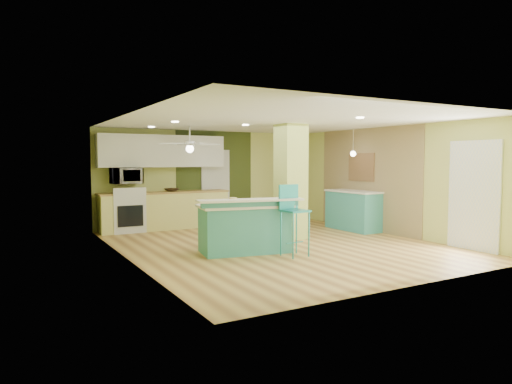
% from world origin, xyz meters
% --- Properties ---
extents(floor, '(6.00, 7.00, 0.01)m').
position_xyz_m(floor, '(0.00, 0.00, -0.01)').
color(floor, olive).
rests_on(floor, ground).
extents(ceiling, '(6.00, 7.00, 0.01)m').
position_xyz_m(ceiling, '(0.00, 0.00, 2.50)').
color(ceiling, white).
rests_on(ceiling, wall_back).
extents(wall_back, '(6.00, 0.01, 2.50)m').
position_xyz_m(wall_back, '(0.00, 3.50, 1.25)').
color(wall_back, '#C3CC6D').
rests_on(wall_back, floor).
extents(wall_front, '(6.00, 0.01, 2.50)m').
position_xyz_m(wall_front, '(0.00, -3.50, 1.25)').
color(wall_front, '#C3CC6D').
rests_on(wall_front, floor).
extents(wall_left, '(0.01, 7.00, 2.50)m').
position_xyz_m(wall_left, '(-3.00, 0.00, 1.25)').
color(wall_left, '#C3CC6D').
rests_on(wall_left, floor).
extents(wall_right, '(0.01, 7.00, 2.50)m').
position_xyz_m(wall_right, '(3.00, 0.00, 1.25)').
color(wall_right, '#C3CC6D').
rests_on(wall_right, floor).
extents(wood_panel, '(0.02, 3.40, 2.50)m').
position_xyz_m(wood_panel, '(2.99, 0.60, 1.25)').
color(wood_panel, olive).
rests_on(wood_panel, floor).
extents(olive_accent, '(2.20, 0.02, 2.50)m').
position_xyz_m(olive_accent, '(0.20, 3.49, 1.25)').
color(olive_accent, '#39451B').
rests_on(olive_accent, floor).
extents(interior_door, '(0.82, 0.05, 2.00)m').
position_xyz_m(interior_door, '(0.20, 3.46, 1.00)').
color(interior_door, silver).
rests_on(interior_door, floor).
extents(french_door, '(0.04, 1.08, 2.10)m').
position_xyz_m(french_door, '(2.97, -2.30, 1.05)').
color(french_door, white).
rests_on(french_door, floor).
extents(column, '(0.55, 0.55, 2.50)m').
position_xyz_m(column, '(0.65, 0.50, 1.25)').
color(column, '#B8C95D').
rests_on(column, floor).
extents(kitchen_run, '(3.25, 0.63, 0.94)m').
position_xyz_m(kitchen_run, '(-1.30, 3.20, 0.47)').
color(kitchen_run, '#E1DC75').
rests_on(kitchen_run, floor).
extents(stove, '(0.76, 0.66, 1.08)m').
position_xyz_m(stove, '(-2.25, 3.19, 0.46)').
color(stove, silver).
rests_on(stove, floor).
extents(upper_cabinets, '(3.20, 0.34, 0.80)m').
position_xyz_m(upper_cabinets, '(-1.30, 3.32, 1.95)').
color(upper_cabinets, white).
rests_on(upper_cabinets, wall_back).
extents(microwave, '(0.70, 0.48, 0.39)m').
position_xyz_m(microwave, '(-2.25, 3.20, 1.35)').
color(microwave, silver).
rests_on(microwave, wall_back).
extents(ceiling_fan, '(1.41, 1.41, 0.61)m').
position_xyz_m(ceiling_fan, '(-1.10, 2.00, 2.08)').
color(ceiling_fan, silver).
rests_on(ceiling_fan, ceiling).
extents(pendant_lamp, '(0.14, 0.14, 0.69)m').
position_xyz_m(pendant_lamp, '(2.65, 0.75, 1.88)').
color(pendant_lamp, white).
rests_on(pendant_lamp, ceiling).
extents(wall_decor, '(0.03, 0.90, 0.70)m').
position_xyz_m(wall_decor, '(2.96, 0.80, 1.55)').
color(wall_decor, brown).
rests_on(wall_decor, wood_panel).
extents(peninsula, '(1.97, 1.33, 1.03)m').
position_xyz_m(peninsula, '(-0.94, -0.33, 0.48)').
color(peninsula, teal).
rests_on(peninsula, floor).
extents(bar_stool, '(0.45, 0.45, 1.28)m').
position_xyz_m(bar_stool, '(-0.33, -1.00, 0.86)').
color(bar_stool, teal).
rests_on(bar_stool, floor).
extents(side_counter, '(0.64, 1.51, 0.97)m').
position_xyz_m(side_counter, '(2.70, 0.77, 0.49)').
color(side_counter, teal).
rests_on(side_counter, floor).
extents(fruit_bowl, '(0.44, 0.44, 0.08)m').
position_xyz_m(fruit_bowl, '(-1.13, 3.18, 0.98)').
color(fruit_bowl, '#322314').
rests_on(fruit_bowl, kitchen_run).
extents(canister, '(0.14, 0.14, 0.16)m').
position_xyz_m(canister, '(-1.24, -0.45, 0.97)').
color(canister, yellow).
rests_on(canister, peninsula).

